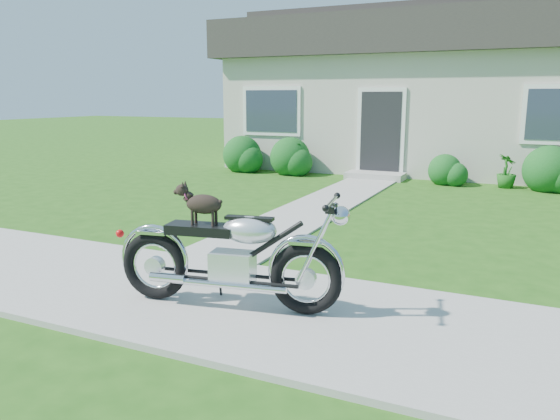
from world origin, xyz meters
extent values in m
plane|color=#235114|center=(0.00, 0.00, 0.00)|extent=(80.00, 80.00, 0.00)
cube|color=#9E9B93|center=(0.00, 0.00, 0.02)|extent=(24.00, 2.20, 0.04)
cube|color=#9E9B93|center=(-1.50, 5.00, 0.01)|extent=(1.20, 8.00, 0.03)
cube|color=beige|center=(0.00, 12.00, 1.50)|extent=(12.00, 6.00, 3.00)
cube|color=#2D2B28|center=(0.00, 12.00, 3.50)|extent=(12.60, 6.60, 1.00)
cube|color=#2D2B28|center=(0.00, 12.00, 4.20)|extent=(12.60, 2.00, 0.60)
cube|color=black|center=(-1.50, 8.97, 1.05)|extent=(1.00, 0.06, 2.10)
cube|color=#9E9B93|center=(-1.50, 8.62, 0.08)|extent=(1.40, 0.70, 0.16)
cube|color=#2D3847|center=(-4.50, 8.97, 1.60)|extent=(1.70, 0.05, 1.30)
sphere|color=#15501A|center=(-5.15, 8.50, 0.44)|extent=(1.03, 1.03, 1.03)
sphere|color=#15501A|center=(-3.74, 8.50, 0.44)|extent=(1.04, 1.04, 1.04)
sphere|color=#15501A|center=(0.16, 8.50, 0.32)|extent=(0.75, 0.75, 0.75)
sphere|color=#15501A|center=(2.29, 8.50, 0.45)|extent=(1.05, 1.05, 1.05)
imported|color=#1F5B18|center=(-3.69, 8.55, 0.42)|extent=(0.79, 0.69, 0.83)
imported|color=#1C5E19|center=(1.47, 8.55, 0.37)|extent=(0.59, 0.59, 0.75)
torus|color=black|center=(0.21, -0.03, 0.38)|extent=(0.68, 0.23, 0.67)
torus|color=black|center=(-1.26, -0.29, 0.38)|extent=(0.68, 0.23, 0.67)
cube|color=silver|center=(-0.48, -0.15, 0.42)|extent=(0.44, 0.31, 0.30)
ellipsoid|color=silver|center=(-0.31, -0.12, 0.79)|extent=(0.55, 0.38, 0.26)
cube|color=black|center=(-0.77, -0.20, 0.78)|extent=(0.69, 0.37, 0.09)
cube|color=silver|center=(0.21, -0.03, 0.72)|extent=(0.32, 0.19, 0.03)
cube|color=silver|center=(-1.26, -0.29, 0.72)|extent=(0.32, 0.19, 0.03)
cylinder|color=silver|center=(0.43, 0.01, 1.09)|extent=(0.13, 0.60, 0.03)
sphere|color=silver|center=(0.51, 0.03, 0.98)|extent=(0.20, 0.20, 0.17)
cylinder|color=silver|center=(-0.45, -0.28, 0.29)|extent=(1.09, 0.25, 0.06)
ellipsoid|color=black|center=(-0.74, -0.20, 1.01)|extent=(0.37, 0.22, 0.18)
sphere|color=black|center=(-0.95, -0.24, 1.13)|extent=(0.13, 0.13, 0.11)
cylinder|color=black|center=(-0.85, -0.18, 0.89)|extent=(0.03, 0.03, 0.14)
cylinder|color=black|center=(-0.84, -0.26, 0.89)|extent=(0.03, 0.03, 0.14)
cylinder|color=black|center=(-0.65, -0.14, 0.89)|extent=(0.03, 0.03, 0.14)
cylinder|color=black|center=(-0.64, -0.22, 0.89)|extent=(0.03, 0.03, 0.14)
torus|color=#C13365|center=(-0.90, -0.23, 1.08)|extent=(0.07, 0.10, 0.09)
camera|label=1|loc=(1.98, -4.37, 1.99)|focal=35.00mm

